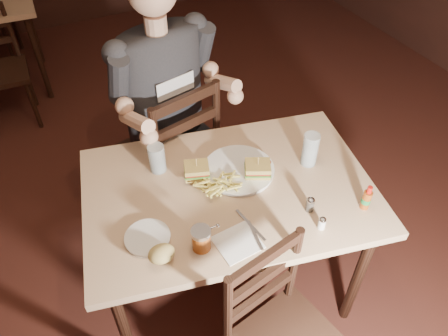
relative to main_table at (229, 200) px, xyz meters
name	(u,v)px	position (x,y,z in m)	size (l,w,h in m)	color
room_shell	(169,54)	(-0.17, 0.13, 0.71)	(7.00, 7.00, 7.00)	black
main_table	(229,200)	(0.00, 0.00, 0.00)	(1.40, 1.08, 0.77)	tan
chair_far	(169,151)	(-0.06, 0.65, -0.20)	(0.46, 0.50, 0.99)	black
diner	(166,75)	(-0.04, 0.59, 0.33)	(0.59, 0.46, 1.02)	#27272B
dinner_plate	(239,171)	(0.09, 0.07, 0.09)	(0.31, 0.31, 0.02)	white
sandwich_left	(197,168)	(-0.10, 0.12, 0.14)	(0.11, 0.09, 0.10)	tan
sandwich_right	(258,166)	(0.15, 0.01, 0.14)	(0.11, 0.09, 0.10)	tan
fries_pile	(219,184)	(-0.05, 0.01, 0.11)	(0.23, 0.16, 0.04)	#E0D35E
ketchup_dollop	(267,162)	(0.22, 0.05, 0.10)	(0.04, 0.04, 0.01)	maroon
glass_left	(157,158)	(-0.24, 0.25, 0.15)	(0.07, 0.07, 0.14)	silver
glass_right	(310,150)	(0.40, -0.02, 0.16)	(0.07, 0.07, 0.16)	silver
hot_sauce	(367,197)	(0.46, -0.35, 0.14)	(0.04, 0.04, 0.12)	#853A0F
salt_shaker	(322,223)	(0.23, -0.36, 0.10)	(0.03, 0.03, 0.06)	white
pepper_shaker	(310,205)	(0.24, -0.26, 0.11)	(0.04, 0.04, 0.06)	#38332D
syrup_dispenser	(201,239)	(-0.24, -0.23, 0.13)	(0.08, 0.08, 0.10)	#853A0F
napkin	(238,243)	(-0.10, -0.28, 0.08)	(0.16, 0.15, 0.00)	white
knife	(250,225)	(-0.02, -0.22, 0.08)	(0.01, 0.19, 0.00)	silver
fork	(255,235)	(-0.02, -0.28, 0.08)	(0.01, 0.15, 0.00)	silver
side_plate	(148,238)	(-0.41, -0.11, 0.08)	(0.18, 0.18, 0.01)	white
bread_roll	(161,254)	(-0.39, -0.22, 0.12)	(0.10, 0.08, 0.06)	tan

